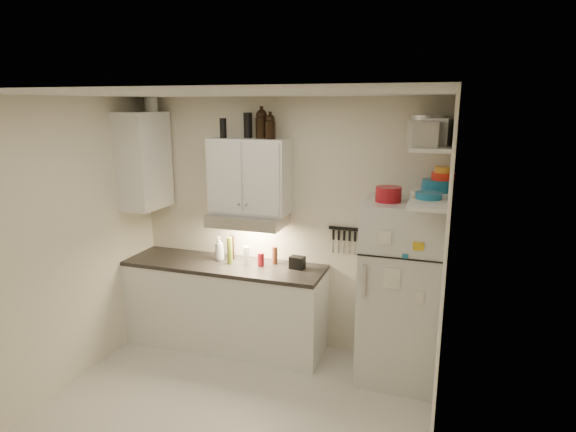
% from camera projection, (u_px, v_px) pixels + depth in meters
% --- Properties ---
extents(floor, '(3.20, 3.00, 0.02)m').
position_uv_depth(floor, '(224.00, 424.00, 3.92)').
color(floor, silver).
rests_on(floor, ground).
extents(ceiling, '(3.20, 3.00, 0.02)m').
position_uv_depth(ceiling, '(212.00, 92.00, 3.32)').
color(ceiling, silver).
rests_on(ceiling, ground).
extents(back_wall, '(3.20, 0.02, 2.60)m').
position_uv_depth(back_wall, '(284.00, 225.00, 5.01)').
color(back_wall, beige).
rests_on(back_wall, ground).
extents(left_wall, '(0.02, 3.00, 2.60)m').
position_uv_depth(left_wall, '(49.00, 251.00, 4.11)').
color(left_wall, beige).
rests_on(left_wall, ground).
extents(right_wall, '(0.02, 3.00, 2.60)m').
position_uv_depth(right_wall, '(443.00, 299.00, 3.12)').
color(right_wall, beige).
rests_on(right_wall, ground).
extents(base_cabinet, '(2.10, 0.60, 0.88)m').
position_uv_depth(base_cabinet, '(225.00, 306.00, 5.09)').
color(base_cabinet, white).
rests_on(base_cabinet, floor).
extents(countertop, '(2.10, 0.62, 0.04)m').
position_uv_depth(countertop, '(224.00, 265.00, 4.99)').
color(countertop, '#282422').
rests_on(countertop, base_cabinet).
extents(upper_cabinet, '(0.80, 0.33, 0.75)m').
position_uv_depth(upper_cabinet, '(250.00, 176.00, 4.82)').
color(upper_cabinet, white).
rests_on(upper_cabinet, back_wall).
extents(side_cabinet, '(0.33, 0.55, 1.00)m').
position_uv_depth(side_cabinet, '(144.00, 161.00, 5.02)').
color(side_cabinet, white).
rests_on(side_cabinet, left_wall).
extents(range_hood, '(0.76, 0.46, 0.12)m').
position_uv_depth(range_hood, '(248.00, 220.00, 4.86)').
color(range_hood, silver).
rests_on(range_hood, back_wall).
extents(fridge, '(0.70, 0.68, 1.70)m').
position_uv_depth(fridge, '(400.00, 292.00, 4.41)').
color(fridge, silver).
rests_on(fridge, floor).
extents(shelf_hi, '(0.30, 0.95, 0.03)m').
position_uv_depth(shelf_hi, '(433.00, 146.00, 3.91)').
color(shelf_hi, white).
rests_on(shelf_hi, right_wall).
extents(shelf_lo, '(0.30, 0.95, 0.03)m').
position_uv_depth(shelf_lo, '(429.00, 199.00, 4.01)').
color(shelf_lo, white).
rests_on(shelf_lo, right_wall).
extents(knife_strip, '(0.42, 0.02, 0.03)m').
position_uv_depth(knife_strip, '(350.00, 229.00, 4.77)').
color(knife_strip, black).
rests_on(knife_strip, back_wall).
extents(dutch_oven, '(0.27, 0.27, 0.13)m').
position_uv_depth(dutch_oven, '(388.00, 194.00, 4.18)').
color(dutch_oven, '#A4131E').
rests_on(dutch_oven, fridge).
extents(book_stack, '(0.24, 0.27, 0.08)m').
position_uv_depth(book_stack, '(427.00, 201.00, 4.01)').
color(book_stack, gold).
rests_on(book_stack, fridge).
extents(spice_jar, '(0.08, 0.08, 0.11)m').
position_uv_depth(spice_jar, '(414.00, 197.00, 4.13)').
color(spice_jar, silver).
rests_on(spice_jar, fridge).
extents(stock_pot, '(0.37, 0.37, 0.22)m').
position_uv_depth(stock_pot, '(427.00, 128.00, 4.18)').
color(stock_pot, silver).
rests_on(stock_pot, shelf_hi).
extents(tin_a, '(0.25, 0.23, 0.21)m').
position_uv_depth(tin_a, '(437.00, 132.00, 3.76)').
color(tin_a, '#AAAAAD').
rests_on(tin_a, shelf_hi).
extents(tin_b, '(0.24, 0.24, 0.19)m').
position_uv_depth(tin_b, '(422.00, 134.00, 3.61)').
color(tin_b, '#AAAAAD').
rests_on(tin_b, shelf_hi).
extents(bowl_teal, '(0.26, 0.26, 0.10)m').
position_uv_depth(bowl_teal, '(437.00, 185.00, 4.25)').
color(bowl_teal, '#1C6F9B').
rests_on(bowl_teal, shelf_lo).
extents(bowl_orange, '(0.21, 0.21, 0.06)m').
position_uv_depth(bowl_orange, '(444.00, 176.00, 4.23)').
color(bowl_orange, red).
rests_on(bowl_orange, bowl_teal).
extents(bowl_yellow, '(0.16, 0.16, 0.05)m').
position_uv_depth(bowl_yellow, '(444.00, 170.00, 4.22)').
color(bowl_yellow, orange).
rests_on(bowl_yellow, bowl_orange).
extents(plates, '(0.27, 0.27, 0.05)m').
position_uv_depth(plates, '(429.00, 196.00, 3.93)').
color(plates, '#1C6F9B').
rests_on(plates, shelf_lo).
extents(growler_a, '(0.14, 0.14, 0.29)m').
position_uv_depth(growler_a, '(262.00, 124.00, 4.68)').
color(growler_a, black).
rests_on(growler_a, upper_cabinet).
extents(growler_b, '(0.12, 0.12, 0.24)m').
position_uv_depth(growler_b, '(270.00, 126.00, 4.60)').
color(growler_b, black).
rests_on(growler_b, upper_cabinet).
extents(thermos_a, '(0.09, 0.09, 0.25)m').
position_uv_depth(thermos_a, '(248.00, 125.00, 4.77)').
color(thermos_a, black).
rests_on(thermos_a, upper_cabinet).
extents(thermos_b, '(0.07, 0.07, 0.19)m').
position_uv_depth(thermos_b, '(223.00, 128.00, 4.74)').
color(thermos_b, black).
rests_on(thermos_b, upper_cabinet).
extents(side_jar, '(0.17, 0.17, 0.18)m').
position_uv_depth(side_jar, '(151.00, 103.00, 4.99)').
color(side_jar, silver).
rests_on(side_jar, side_cabinet).
extents(soap_bottle, '(0.13, 0.13, 0.29)m').
position_uv_depth(soap_bottle, '(219.00, 247.00, 5.05)').
color(soap_bottle, white).
rests_on(soap_bottle, countertop).
extents(pepper_mill, '(0.07, 0.07, 0.18)m').
position_uv_depth(pepper_mill, '(275.00, 255.00, 4.95)').
color(pepper_mill, brown).
rests_on(pepper_mill, countertop).
extents(oil_bottle, '(0.07, 0.07, 0.28)m').
position_uv_depth(oil_bottle, '(230.00, 251.00, 4.93)').
color(oil_bottle, '#59691A').
rests_on(oil_bottle, countertop).
extents(vinegar_bottle, '(0.07, 0.07, 0.25)m').
position_uv_depth(vinegar_bottle, '(232.00, 248.00, 5.09)').
color(vinegar_bottle, black).
rests_on(vinegar_bottle, countertop).
extents(clear_bottle, '(0.07, 0.07, 0.19)m').
position_uv_depth(clear_bottle, '(246.00, 255.00, 4.93)').
color(clear_bottle, silver).
rests_on(clear_bottle, countertop).
extents(red_jar, '(0.08, 0.08, 0.14)m').
position_uv_depth(red_jar, '(261.00, 259.00, 4.88)').
color(red_jar, '#A4131E').
rests_on(red_jar, countertop).
extents(caddy, '(0.16, 0.12, 0.12)m').
position_uv_depth(caddy, '(297.00, 263.00, 4.81)').
color(caddy, black).
rests_on(caddy, countertop).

